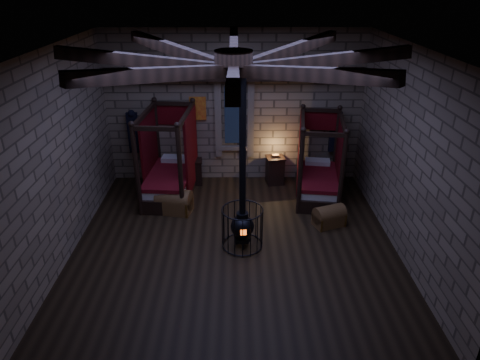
{
  "coord_description": "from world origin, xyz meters",
  "views": [
    {
      "loc": [
        0.03,
        -7.91,
        5.39
      ],
      "look_at": [
        0.12,
        0.6,
        1.3
      ],
      "focal_mm": 32.0,
      "sensor_mm": 36.0,
      "label": 1
    }
  ],
  "objects_px": {
    "trunk_left": "(174,202)",
    "stove": "(242,223)",
    "bed_right": "(318,177)",
    "trunk_right": "(329,217)",
    "bed_left": "(170,175)"
  },
  "relations": [
    {
      "from": "bed_left",
      "to": "stove",
      "type": "distance_m",
      "value": 3.13
    },
    {
      "from": "trunk_right",
      "to": "stove",
      "type": "distance_m",
      "value": 2.26
    },
    {
      "from": "trunk_left",
      "to": "stove",
      "type": "bearing_deg",
      "value": -30.5
    },
    {
      "from": "bed_right",
      "to": "trunk_right",
      "type": "xyz_separation_m",
      "value": [
        0.02,
        -1.56,
        -0.3
      ]
    },
    {
      "from": "trunk_left",
      "to": "trunk_right",
      "type": "xyz_separation_m",
      "value": [
        3.75,
        -0.68,
        -0.05
      ]
    },
    {
      "from": "stove",
      "to": "trunk_right",
      "type": "bearing_deg",
      "value": 17.94
    },
    {
      "from": "bed_right",
      "to": "trunk_left",
      "type": "xyz_separation_m",
      "value": [
        -3.73,
        -0.88,
        -0.25
      ]
    },
    {
      "from": "trunk_left",
      "to": "stove",
      "type": "height_order",
      "value": "stove"
    },
    {
      "from": "trunk_right",
      "to": "trunk_left",
      "type": "bearing_deg",
      "value": 148.86
    },
    {
      "from": "trunk_left",
      "to": "trunk_right",
      "type": "relative_size",
      "value": 1.16
    },
    {
      "from": "bed_right",
      "to": "trunk_left",
      "type": "bearing_deg",
      "value": -158.68
    },
    {
      "from": "bed_left",
      "to": "bed_right",
      "type": "bearing_deg",
      "value": 2.97
    },
    {
      "from": "bed_left",
      "to": "trunk_right",
      "type": "distance_m",
      "value": 4.3
    },
    {
      "from": "trunk_left",
      "to": "bed_right",
      "type": "bearing_deg",
      "value": 24.99
    },
    {
      "from": "bed_left",
      "to": "trunk_left",
      "type": "bearing_deg",
      "value": -73.78
    }
  ]
}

